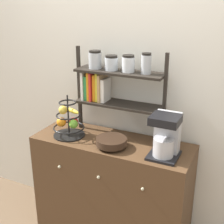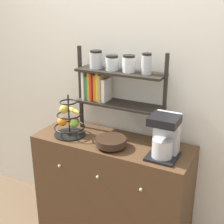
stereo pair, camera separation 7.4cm
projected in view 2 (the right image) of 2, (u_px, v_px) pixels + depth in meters
name	position (u px, v px, depth m)	size (l,w,h in m)	color
wall_back	(128.00, 80.00, 2.49)	(7.00, 0.05, 2.60)	silver
sideboard	(112.00, 189.00, 2.57)	(1.25, 0.47, 0.88)	#4C331E
coffee_maker	(165.00, 136.00, 2.14)	(0.21, 0.22, 0.31)	black
fruit_stand	(69.00, 121.00, 2.49)	(0.25, 0.25, 0.34)	black
wooden_bowl	(111.00, 142.00, 2.31)	(0.23, 0.23, 0.07)	black
shelf_hutch	(111.00, 81.00, 2.41)	(0.74, 0.20, 0.69)	black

